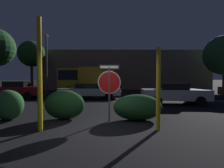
# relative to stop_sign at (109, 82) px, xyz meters

# --- Properties ---
(ground_plane) EXTENTS (260.00, 260.00, 0.00)m
(ground_plane) POSITION_rel_stop_sign_xyz_m (-0.41, -1.46, -1.52)
(ground_plane) COLOR black
(road_center_stripe) EXTENTS (37.18, 0.12, 0.01)m
(road_center_stripe) POSITION_rel_stop_sign_xyz_m (-0.41, 5.70, -1.52)
(road_center_stripe) COLOR gold
(road_center_stripe) RESTS_ON ground_plane
(stop_sign) EXTENTS (0.88, 0.09, 2.21)m
(stop_sign) POSITION_rel_stop_sign_xyz_m (0.00, 0.00, 0.00)
(stop_sign) COLOR #4C4C51
(stop_sign) RESTS_ON ground_plane
(yellow_pole_left) EXTENTS (0.15, 0.15, 3.57)m
(yellow_pole_left) POSITION_rel_stop_sign_xyz_m (-2.18, -1.23, 0.26)
(yellow_pole_left) COLOR yellow
(yellow_pole_left) RESTS_ON ground_plane
(yellow_pole_right) EXTENTS (0.13, 0.13, 2.66)m
(yellow_pole_right) POSITION_rel_stop_sign_xyz_m (1.57, -1.19, -0.19)
(yellow_pole_right) COLOR yellow
(yellow_pole_right) RESTS_ON ground_plane
(hedge_bush_1) EXTENTS (1.21, 0.97, 1.20)m
(hedge_bush_1) POSITION_rel_stop_sign_xyz_m (-4.05, 0.26, -0.92)
(hedge_bush_1) COLOR #2D6633
(hedge_bush_1) RESTS_ON ground_plane
(hedge_bush_2) EXTENTS (1.61, 0.85, 1.19)m
(hedge_bush_2) POSITION_rel_stop_sign_xyz_m (-1.81, 0.33, -0.93)
(hedge_bush_2) COLOR #19421E
(hedge_bush_2) RESTS_ON ground_plane
(hedge_bush_3) EXTENTS (1.93, 1.02, 1.03)m
(hedge_bush_3) POSITION_rel_stop_sign_xyz_m (1.13, 0.12, -1.01)
(hedge_bush_3) COLOR #19421E
(hedge_bush_3) RESTS_ON ground_plane
(passing_car_1) EXTENTS (4.21, 2.18, 1.39)m
(passing_car_1) POSITION_rel_stop_sign_xyz_m (-7.64, 7.56, -0.81)
(passing_car_1) COLOR maroon
(passing_car_1) RESTS_ON ground_plane
(passing_car_2) EXTENTS (4.97, 1.99, 1.23)m
(passing_car_2) POSITION_rel_stop_sign_xyz_m (-1.61, 7.42, -0.87)
(passing_car_2) COLOR silver
(passing_car_2) RESTS_ON ground_plane
(passing_car_3) EXTENTS (4.25, 2.08, 1.35)m
(passing_car_3) POSITION_rel_stop_sign_xyz_m (4.13, 4.34, -0.82)
(passing_car_3) COLOR silver
(passing_car_3) RESTS_ON ground_plane
(delivery_truck) EXTENTS (5.59, 2.52, 2.75)m
(delivery_truck) POSITION_rel_stop_sign_xyz_m (-2.52, 11.37, 0.05)
(delivery_truck) COLOR gold
(delivery_truck) RESTS_ON ground_plane
(street_lamp) EXTENTS (0.39, 0.39, 6.04)m
(street_lamp) POSITION_rel_stop_sign_xyz_m (-6.35, 10.94, 2.19)
(street_lamp) COLOR #4C4C51
(street_lamp) RESTS_ON ground_plane
(tree_1) EXTENTS (4.61, 4.61, 6.63)m
(tree_1) POSITION_rel_stop_sign_xyz_m (13.32, 13.48, 2.80)
(tree_1) COLOR #422D1E
(tree_1) RESTS_ON ground_plane
(tree_2) EXTENTS (3.29, 3.29, 6.38)m
(tree_2) POSITION_rel_stop_sign_xyz_m (-9.94, 15.65, 3.18)
(tree_2) COLOR #422D1E
(tree_2) RESTS_ON ground_plane
(building_backdrop) EXTENTS (24.06, 3.23, 5.60)m
(building_backdrop) POSITION_rel_stop_sign_xyz_m (2.49, 19.27, 1.28)
(building_backdrop) COLOR #6B5B4C
(building_backdrop) RESTS_ON ground_plane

